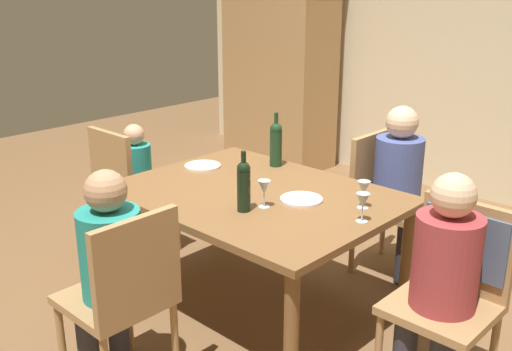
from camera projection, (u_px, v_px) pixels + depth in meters
ground_plane at (256, 307)px, 3.55m from camera, size 10.00×10.00×0.00m
rear_room_partition at (479, 43)px, 5.04m from camera, size 6.40×0.12×2.70m
armoire_cabinet at (280, 58)px, 6.02m from camera, size 1.18×0.62×2.18m
dining_table at (256, 205)px, 3.34m from camera, size 1.53×1.15×0.73m
chair_near at (125, 291)px, 2.66m from camera, size 0.44×0.44×0.92m
chair_far_right at (384, 193)px, 3.87m from camera, size 0.44×0.44×0.92m
chair_right_end at (456, 273)px, 2.70m from camera, size 0.44×0.46×0.92m
chair_left_end at (126, 183)px, 4.06m from camera, size 0.44×0.44×0.92m
person_woman_host at (109, 263)px, 2.70m from camera, size 0.33×0.29×1.09m
person_man_bearded at (401, 180)px, 3.76m from camera, size 0.35×0.30×1.13m
person_man_guest at (442, 275)px, 2.58m from camera, size 0.29×0.34×1.10m
person_child_small at (140, 176)px, 4.13m from camera, size 0.22×0.25×0.94m
wine_bottle_tall_green at (244, 185)px, 3.01m from camera, size 0.07×0.07×0.32m
wine_bottle_dark_red at (276, 143)px, 3.74m from camera, size 0.08×0.08×0.35m
wine_glass_near_left at (364, 189)px, 3.06m from camera, size 0.07×0.07×0.15m
wine_glass_centre at (363, 202)px, 2.88m from camera, size 0.07×0.07×0.15m
wine_glass_near_right at (264, 188)px, 3.07m from camera, size 0.07×0.07×0.15m
dinner_plate_host at (203, 166)px, 3.76m from camera, size 0.23×0.23×0.01m
dinner_plate_guest_left at (301, 199)px, 3.19m from camera, size 0.23×0.23×0.01m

